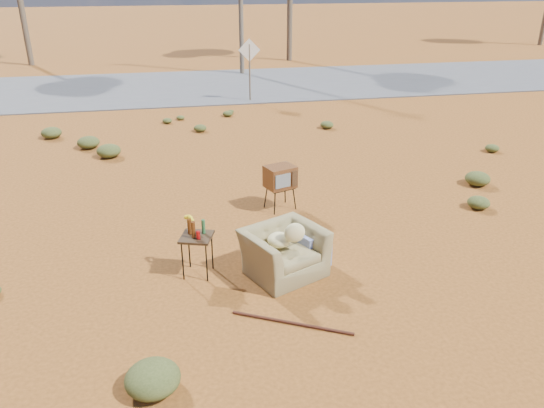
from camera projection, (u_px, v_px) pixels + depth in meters
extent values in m
plane|color=#9A561E|center=(276.00, 278.00, 8.19)|extent=(140.00, 140.00, 0.00)
cube|color=#565659|center=(203.00, 86.00, 21.64)|extent=(140.00, 7.00, 0.04)
imported|color=olive|center=(284.00, 245.00, 8.13)|extent=(1.35, 1.15, 1.00)
ellipsoid|color=#E0D089|center=(279.00, 240.00, 8.11)|extent=(0.36, 0.36, 0.21)
ellipsoid|color=#E0D089|center=(295.00, 233.00, 7.90)|extent=(0.32, 0.16, 0.32)
cube|color=navy|center=(306.00, 245.00, 8.58)|extent=(0.74, 0.88, 0.58)
cube|color=black|center=(280.00, 188.00, 10.41)|extent=(0.59, 0.52, 0.03)
cylinder|color=black|center=(275.00, 203.00, 10.26)|extent=(0.03, 0.03, 0.45)
cylinder|color=black|center=(294.00, 199.00, 10.47)|extent=(0.03, 0.03, 0.45)
cylinder|color=black|center=(266.00, 197.00, 10.53)|extent=(0.03, 0.03, 0.45)
cylinder|color=black|center=(285.00, 193.00, 10.74)|extent=(0.03, 0.03, 0.45)
cube|color=brown|center=(280.00, 177.00, 10.32)|extent=(0.67, 0.59, 0.43)
cube|color=slate|center=(283.00, 181.00, 10.10)|extent=(0.32, 0.13, 0.27)
cube|color=#472D19|center=(295.00, 178.00, 10.23)|extent=(0.12, 0.06, 0.30)
cube|color=#332412|center=(196.00, 237.00, 8.05)|extent=(0.59, 0.59, 0.04)
cylinder|color=black|center=(183.00, 261.00, 8.03)|extent=(0.02, 0.02, 0.65)
cylinder|color=black|center=(207.00, 262.00, 7.99)|extent=(0.02, 0.02, 0.65)
cylinder|color=black|center=(189.00, 249.00, 8.37)|extent=(0.02, 0.02, 0.65)
cylinder|color=black|center=(212.00, 251.00, 8.32)|extent=(0.02, 0.02, 0.65)
cylinder|color=#4E250D|center=(190.00, 227.00, 8.04)|extent=(0.07, 0.07, 0.24)
cylinder|color=#4E250D|center=(193.00, 230.00, 7.92)|extent=(0.06, 0.06, 0.26)
cylinder|color=#275B2E|center=(203.00, 227.00, 8.07)|extent=(0.06, 0.06, 0.22)
cylinder|color=red|center=(198.00, 235.00, 7.92)|extent=(0.06, 0.06, 0.12)
cylinder|color=silver|center=(190.00, 227.00, 8.15)|extent=(0.07, 0.07, 0.13)
ellipsoid|color=yellow|center=(189.00, 218.00, 8.09)|extent=(0.15, 0.15, 0.11)
cylinder|color=#471C13|center=(292.00, 323.00, 7.12)|extent=(1.51, 0.83, 0.04)
cylinder|color=brown|center=(250.00, 73.00, 18.82)|extent=(0.06, 0.06, 2.00)
cube|color=silver|center=(249.00, 50.00, 18.49)|extent=(0.78, 0.04, 0.78)
cylinder|color=brown|center=(20.00, 1.00, 25.30)|extent=(0.28, 0.28, 6.00)
ellipsoid|color=#4D5525|center=(479.00, 202.00, 10.55)|extent=(0.44, 0.44, 0.24)
ellipsoid|color=#4D5525|center=(109.00, 151.00, 13.43)|extent=(0.60, 0.60, 0.33)
ellipsoid|color=#4D5525|center=(492.00, 148.00, 13.84)|extent=(0.36, 0.36, 0.20)
ellipsoid|color=#4D5525|center=(327.00, 125.00, 15.89)|extent=(0.40, 0.40, 0.22)
ellipsoid|color=#4D5525|center=(167.00, 121.00, 16.42)|extent=(0.30, 0.30, 0.17)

